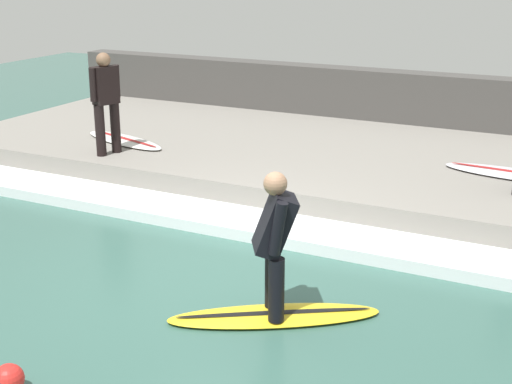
{
  "coord_description": "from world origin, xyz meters",
  "views": [
    {
      "loc": [
        -6.03,
        -3.37,
        3.21
      ],
      "look_at": [
        0.8,
        0.0,
        0.7
      ],
      "focal_mm": 50.0,
      "sensor_mm": 36.0,
      "label": 1
    }
  ],
  "objects_px": {
    "surfer_riding": "(275,237)",
    "marker_buoy": "(9,379)",
    "surfer_waiting_far": "(106,98)",
    "surfboard_waiting_far": "(124,140)",
    "surfboard_riding": "(274,316)"
  },
  "relations": [
    {
      "from": "surfer_riding",
      "to": "marker_buoy",
      "type": "relative_size",
      "value": 5.66
    },
    {
      "from": "surfer_waiting_far",
      "to": "surfboard_waiting_far",
      "type": "height_order",
      "value": "surfer_waiting_far"
    },
    {
      "from": "surfboard_riding",
      "to": "marker_buoy",
      "type": "distance_m",
      "value": 2.4
    },
    {
      "from": "surfer_riding",
      "to": "surfboard_waiting_far",
      "type": "height_order",
      "value": "surfer_riding"
    },
    {
      "from": "surfboard_riding",
      "to": "surfer_waiting_far",
      "type": "xyz_separation_m",
      "value": [
        2.87,
        4.06,
        1.23
      ]
    },
    {
      "from": "surfer_waiting_far",
      "to": "surfboard_waiting_far",
      "type": "relative_size",
      "value": 0.82
    },
    {
      "from": "surfer_waiting_far",
      "to": "surfboard_waiting_far",
      "type": "distance_m",
      "value": 1.09
    },
    {
      "from": "surfboard_riding",
      "to": "surfer_waiting_far",
      "type": "bearing_deg",
      "value": 54.78
    },
    {
      "from": "surfboard_waiting_far",
      "to": "marker_buoy",
      "type": "xyz_separation_m",
      "value": [
        -5.55,
        -2.95,
        -0.32
      ]
    },
    {
      "from": "surfer_riding",
      "to": "surfer_waiting_far",
      "type": "height_order",
      "value": "surfer_waiting_far"
    },
    {
      "from": "surfboard_waiting_far",
      "to": "surfboard_riding",
      "type": "bearing_deg",
      "value": -129.63
    },
    {
      "from": "surfer_riding",
      "to": "marker_buoy",
      "type": "xyz_separation_m",
      "value": [
        -1.99,
        1.33,
        -0.7
      ]
    },
    {
      "from": "surfer_riding",
      "to": "surfer_waiting_far",
      "type": "xyz_separation_m",
      "value": [
        2.87,
        4.06,
        0.44
      ]
    },
    {
      "from": "surfboard_riding",
      "to": "surfboard_waiting_far",
      "type": "distance_m",
      "value": 5.59
    },
    {
      "from": "surfboard_riding",
      "to": "surfer_waiting_far",
      "type": "height_order",
      "value": "surfer_waiting_far"
    }
  ]
}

